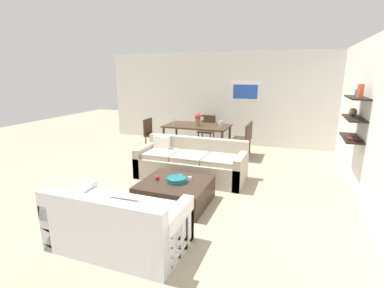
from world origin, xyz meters
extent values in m
plane|color=tan|center=(0.00, 0.00, 0.00)|extent=(18.00, 18.00, 0.00)
cube|color=silver|center=(0.30, 3.53, 1.35)|extent=(8.40, 0.06, 2.70)
cube|color=white|center=(0.49, 3.48, 1.57)|extent=(0.83, 0.02, 0.50)
cube|color=#264CB2|center=(0.49, 3.47, 1.57)|extent=(0.70, 0.01, 0.40)
cube|color=silver|center=(3.03, 0.60, 1.35)|extent=(0.06, 8.20, 2.70)
cube|color=black|center=(2.86, 0.63, 1.70)|extent=(0.28, 0.90, 0.02)
cube|color=black|center=(2.86, 0.63, 1.35)|extent=(0.28, 0.90, 0.02)
cube|color=black|center=(2.86, 0.63, 1.00)|extent=(0.28, 0.90, 0.02)
cylinder|color=#D85933|center=(2.86, 0.43, 1.82)|extent=(0.10, 0.10, 0.22)
sphere|color=olive|center=(2.86, 0.81, 1.43)|extent=(0.14, 0.14, 0.14)
cylinder|color=#4C518C|center=(2.86, 0.68, 1.77)|extent=(0.07, 0.07, 0.12)
cube|color=#4C1E19|center=(2.86, 0.48, 1.03)|extent=(0.20, 0.28, 0.03)
cube|color=#B2A893|center=(-0.01, 0.30, 0.21)|extent=(2.19, 0.90, 0.42)
cube|color=#B2A893|center=(-0.01, 0.67, 0.60)|extent=(2.19, 0.16, 0.36)
cube|color=#B2A893|center=(-1.03, 0.30, 0.30)|extent=(0.14, 0.90, 0.60)
cube|color=#B2A893|center=(1.01, 0.30, 0.30)|extent=(0.14, 0.90, 0.60)
cube|color=#B2A893|center=(-0.64, 0.26, 0.47)|extent=(0.62, 0.70, 0.10)
cube|color=#B2A893|center=(-0.01, 0.26, 0.47)|extent=(0.62, 0.70, 0.10)
cube|color=#B2A893|center=(0.63, 0.26, 0.47)|extent=(0.62, 0.70, 0.10)
cube|color=white|center=(-0.75, 0.49, 0.60)|extent=(0.36, 0.13, 0.36)
cube|color=white|center=(-0.02, -2.19, 0.21)|extent=(1.62, 0.90, 0.42)
cube|color=white|center=(-0.02, -2.56, 0.60)|extent=(1.62, 0.16, 0.36)
cube|color=white|center=(0.72, -2.19, 0.30)|extent=(0.14, 0.90, 0.60)
cube|color=white|center=(-0.76, -2.19, 0.30)|extent=(0.14, 0.90, 0.60)
cube|color=white|center=(0.32, -2.15, 0.47)|extent=(0.65, 0.70, 0.10)
cube|color=white|center=(-0.35, -2.15, 0.47)|extent=(0.65, 0.70, 0.10)
cube|color=white|center=(0.22, -2.38, 0.60)|extent=(0.37, 0.14, 0.36)
cube|color=#38281E|center=(0.15, -0.88, 0.19)|extent=(1.09, 1.01, 0.38)
cylinder|color=#19666B|center=(0.18, -0.88, 0.42)|extent=(0.33, 0.33, 0.07)
torus|color=#19666B|center=(0.18, -0.88, 0.45)|extent=(0.33, 0.33, 0.02)
cylinder|color=silver|center=(0.37, -0.76, 0.42)|extent=(0.06, 0.06, 0.07)
sphere|color=red|center=(-0.15, -0.91, 0.42)|extent=(0.07, 0.07, 0.07)
cube|color=#422D1E|center=(-0.53, 2.18, 0.73)|extent=(1.70, 0.96, 0.04)
cylinder|color=#422D1E|center=(-1.32, 1.76, 0.35)|extent=(0.06, 0.06, 0.71)
cylinder|color=#422D1E|center=(0.27, 1.76, 0.35)|extent=(0.06, 0.06, 0.71)
cylinder|color=#422D1E|center=(-1.32, 2.60, 0.35)|extent=(0.06, 0.06, 0.71)
cylinder|color=#422D1E|center=(0.27, 2.60, 0.35)|extent=(0.06, 0.06, 0.71)
cube|color=#422D1E|center=(-0.53, 2.98, 0.43)|extent=(0.44, 0.44, 0.04)
cube|color=#422D1E|center=(-0.53, 3.18, 0.67)|extent=(0.44, 0.04, 0.43)
cylinder|color=#422D1E|center=(-0.71, 2.80, 0.21)|extent=(0.04, 0.04, 0.41)
cylinder|color=#422D1E|center=(-0.35, 2.80, 0.21)|extent=(0.04, 0.04, 0.41)
cylinder|color=#422D1E|center=(-0.71, 3.16, 0.21)|extent=(0.04, 0.04, 0.41)
cylinder|color=#422D1E|center=(-0.35, 3.16, 0.21)|extent=(0.04, 0.04, 0.41)
cube|color=#422D1E|center=(0.65, 1.96, 0.43)|extent=(0.44, 0.44, 0.04)
cube|color=#422D1E|center=(0.85, 1.96, 0.67)|extent=(0.04, 0.44, 0.43)
cylinder|color=#422D1E|center=(0.47, 2.14, 0.21)|extent=(0.04, 0.04, 0.41)
cylinder|color=#422D1E|center=(0.47, 1.78, 0.21)|extent=(0.04, 0.04, 0.41)
cylinder|color=#422D1E|center=(0.83, 2.14, 0.21)|extent=(0.04, 0.04, 0.41)
cylinder|color=#422D1E|center=(0.83, 1.78, 0.21)|extent=(0.04, 0.04, 0.41)
cube|color=#422D1E|center=(0.65, 2.40, 0.43)|extent=(0.44, 0.44, 0.04)
cube|color=#422D1E|center=(0.85, 2.40, 0.67)|extent=(0.04, 0.44, 0.43)
cylinder|color=#422D1E|center=(0.47, 2.58, 0.21)|extent=(0.04, 0.04, 0.41)
cylinder|color=#422D1E|center=(0.47, 2.22, 0.21)|extent=(0.04, 0.04, 0.41)
cylinder|color=#422D1E|center=(0.83, 2.58, 0.21)|extent=(0.04, 0.04, 0.41)
cylinder|color=#422D1E|center=(0.83, 2.22, 0.21)|extent=(0.04, 0.04, 0.41)
cube|color=#422D1E|center=(-1.70, 1.96, 0.43)|extent=(0.44, 0.44, 0.04)
cube|color=#422D1E|center=(-1.90, 1.96, 0.67)|extent=(0.04, 0.44, 0.43)
cylinder|color=#422D1E|center=(-1.52, 1.78, 0.21)|extent=(0.04, 0.04, 0.41)
cylinder|color=#422D1E|center=(-1.52, 2.14, 0.21)|extent=(0.04, 0.04, 0.41)
cylinder|color=#422D1E|center=(-1.88, 1.78, 0.21)|extent=(0.04, 0.04, 0.41)
cylinder|color=#422D1E|center=(-1.88, 2.14, 0.21)|extent=(0.04, 0.04, 0.41)
cylinder|color=silver|center=(0.12, 2.06, 0.75)|extent=(0.06, 0.06, 0.01)
cylinder|color=silver|center=(0.12, 2.06, 0.79)|extent=(0.01, 0.01, 0.07)
cylinder|color=silver|center=(0.12, 2.06, 0.87)|extent=(0.07, 0.07, 0.10)
cylinder|color=silver|center=(-0.53, 2.60, 0.75)|extent=(0.06, 0.06, 0.01)
cylinder|color=silver|center=(-0.53, 2.60, 0.79)|extent=(0.01, 0.01, 0.06)
cylinder|color=silver|center=(-0.53, 2.60, 0.86)|extent=(0.08, 0.08, 0.09)
cylinder|color=silver|center=(0.12, 2.30, 0.75)|extent=(0.06, 0.06, 0.01)
cylinder|color=silver|center=(0.12, 2.30, 0.79)|extent=(0.01, 0.01, 0.07)
cylinder|color=silver|center=(0.12, 2.30, 0.87)|extent=(0.07, 0.07, 0.08)
cylinder|color=silver|center=(-1.17, 2.06, 0.75)|extent=(0.06, 0.06, 0.01)
cylinder|color=silver|center=(-1.17, 2.06, 0.80)|extent=(0.01, 0.01, 0.08)
cylinder|color=silver|center=(-1.17, 2.06, 0.88)|extent=(0.06, 0.06, 0.09)
cylinder|color=olive|center=(-0.50, 2.14, 0.84)|extent=(0.14, 0.14, 0.18)
sphere|color=red|center=(-0.50, 2.14, 0.99)|extent=(0.16, 0.16, 0.16)
camera|label=1|loc=(1.92, -4.86, 2.11)|focal=26.58mm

